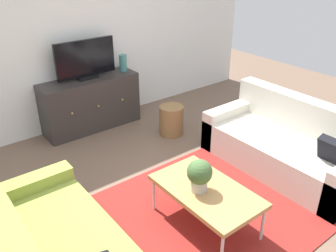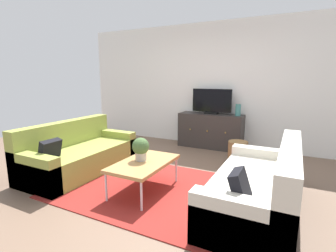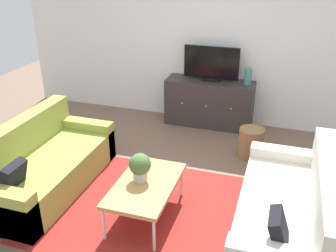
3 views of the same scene
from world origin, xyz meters
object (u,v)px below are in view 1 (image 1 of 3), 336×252
couch_right_side (288,146)px  glass_vase (123,63)px  coffee_table (206,192)px  flat_screen_tv (86,60)px  tv_console (91,103)px  wicker_basket (171,120)px  potted_plant (200,174)px

couch_right_side → glass_vase: size_ratio=7.74×
coffee_table → glass_vase: glass_vase is taller
flat_screen_tv → coffee_table: bearing=-92.7°
glass_vase → tv_console: bearing=-180.0°
couch_right_side → coffee_table: size_ratio=1.84×
coffee_table → tv_console: size_ratio=0.73×
coffee_table → wicker_basket: bearing=61.4°
flat_screen_tv → wicker_basket: size_ratio=2.04×
coffee_table → potted_plant: potted_plant is taller
potted_plant → glass_vase: glass_vase is taller
tv_console → flat_screen_tv: size_ratio=1.62×
couch_right_side → flat_screen_tv: size_ratio=2.18×
couch_right_side → flat_screen_tv: flat_screen_tv is taller
couch_right_side → coffee_table: (-1.48, -0.15, 0.12)m
couch_right_side → wicker_basket: 1.61m
flat_screen_tv → glass_vase: flat_screen_tv is taller
potted_plant → couch_right_side: bearing=4.5°
coffee_table → glass_vase: 2.66m
flat_screen_tv → potted_plant: bearing=-94.3°
tv_console → glass_vase: (0.57, 0.00, 0.49)m
tv_console → wicker_basket: (0.78, -0.88, -0.16)m
flat_screen_tv → glass_vase: (0.57, -0.02, -0.14)m
flat_screen_tv → glass_vase: bearing=-2.0°
couch_right_side → tv_console: size_ratio=1.35×
coffee_table → tv_console: bearing=87.3°
glass_vase → coffee_table: bearing=-105.3°
potted_plant → tv_console: size_ratio=0.23×
flat_screen_tv → wicker_basket: flat_screen_tv is taller
coffee_table → flat_screen_tv: size_ratio=1.19×
coffee_table → tv_console: tv_console is taller
couch_right_side → potted_plant: bearing=-175.5°
couch_right_side → wicker_basket: (-0.58, 1.50, -0.06)m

